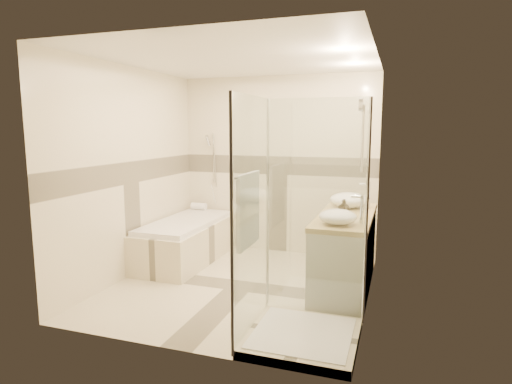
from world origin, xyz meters
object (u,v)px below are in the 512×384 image
(vessel_sink_near, at_px, (349,200))
(amenity_bottle_b, at_px, (344,207))
(shower_enclosure, at_px, (292,280))
(amenity_bottle_a, at_px, (343,208))
(vanity, at_px, (345,251))
(vessel_sink_far, at_px, (338,217))
(bathtub, at_px, (186,238))

(vessel_sink_near, bearing_deg, amenity_bottle_b, -90.00)
(shower_enclosure, relative_size, amenity_bottle_a, 11.42)
(vanity, xyz_separation_m, amenity_bottle_b, (-0.02, -0.04, 0.51))
(amenity_bottle_b, bearing_deg, vessel_sink_far, -90.00)
(shower_enclosure, relative_size, vessel_sink_near, 4.60)
(bathtub, distance_m, vessel_sink_far, 2.39)
(vanity, xyz_separation_m, vessel_sink_far, (-0.02, -0.54, 0.50))
(shower_enclosure, bearing_deg, vanity, 77.03)
(shower_enclosure, bearing_deg, bathtub, 138.90)
(vessel_sink_far, bearing_deg, vessel_sink_near, 90.00)
(amenity_bottle_a, height_order, amenity_bottle_b, amenity_bottle_a)
(vessel_sink_near, relative_size, amenity_bottle_b, 2.66)
(bathtub, bearing_deg, amenity_bottle_b, -10.43)
(vessel_sink_far, height_order, amenity_bottle_a, amenity_bottle_a)
(vanity, bearing_deg, amenity_bottle_a, -96.82)
(vessel_sink_near, bearing_deg, amenity_bottle_a, -90.00)
(shower_enclosure, bearing_deg, amenity_bottle_b, 77.48)
(amenity_bottle_a, bearing_deg, vessel_sink_near, 90.00)
(vessel_sink_near, bearing_deg, bathtub, -178.52)
(shower_enclosure, xyz_separation_m, amenity_bottle_a, (0.27, 1.10, 0.43))
(vanity, xyz_separation_m, vessel_sink_near, (-0.02, 0.40, 0.51))
(vanity, distance_m, amenity_bottle_b, 0.51)
(bathtub, xyz_separation_m, shower_enclosure, (1.86, -1.62, 0.20))
(bathtub, xyz_separation_m, amenity_bottle_a, (2.13, -0.52, 0.63))
(bathtub, height_order, amenity_bottle_a, amenity_bottle_a)
(bathtub, bearing_deg, vessel_sink_near, 1.48)
(amenity_bottle_b, bearing_deg, vanity, 64.69)
(bathtub, bearing_deg, vessel_sink_far, -22.63)
(bathtub, xyz_separation_m, amenity_bottle_b, (2.13, -0.39, 0.63))
(vessel_sink_far, bearing_deg, amenity_bottle_b, 90.00)
(vessel_sink_near, relative_size, amenity_bottle_a, 2.48)
(amenity_bottle_a, xyz_separation_m, amenity_bottle_b, (0.00, 0.12, -0.01))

